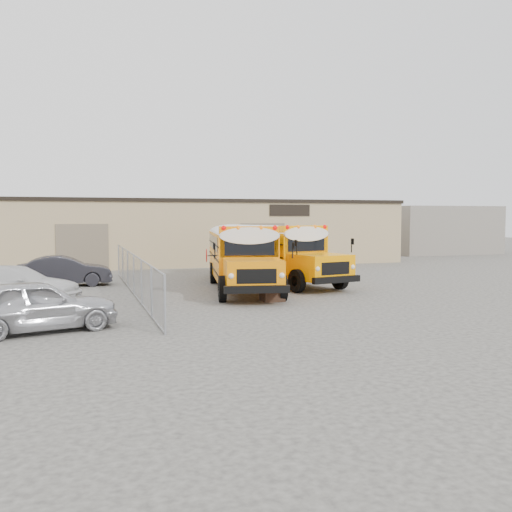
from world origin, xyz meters
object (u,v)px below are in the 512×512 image
object	(u,v)px
school_bus_left	(230,245)
car_silver	(36,305)
car_dark	(64,271)
school_bus_right	(218,243)
car_white	(16,285)
tarp_bundle	(272,285)

from	to	relation	value
school_bus_left	car_silver	size ratio (longest dim) A/B	2.30
car_silver	car_dark	bearing A→B (deg)	-18.06
school_bus_right	car_white	distance (m)	14.94
tarp_bundle	car_white	xyz separation A→B (m)	(-9.97, 2.60, 0.09)
car_white	school_bus_right	bearing A→B (deg)	-29.27
school_bus_right	school_bus_left	bearing A→B (deg)	-83.01
school_bus_right	car_silver	world-z (taller)	school_bus_right
car_silver	car_dark	size ratio (longest dim) A/B	1.03
school_bus_right	car_dark	xyz separation A→B (m)	(-9.08, -4.87, -1.02)
tarp_bundle	car_silver	world-z (taller)	car_silver
school_bus_left	car_dark	xyz separation A→B (m)	(-9.33, -2.84, -1.03)
school_bus_right	tarp_bundle	world-z (taller)	school_bus_right
car_white	car_dark	world-z (taller)	car_dark
tarp_bundle	car_white	bearing A→B (deg)	165.36
car_silver	car_white	xyz separation A→B (m)	(-1.14, 6.32, -0.05)
car_silver	car_white	size ratio (longest dim) A/B	0.91
school_bus_left	tarp_bundle	xyz separation A→B (m)	(-1.12, -10.80, -1.12)
tarp_bundle	car_dark	distance (m)	11.44
car_silver	car_dark	distance (m)	11.70
school_bus_right	car_silver	size ratio (longest dim) A/B	2.28
school_bus_right	car_silver	bearing A→B (deg)	-120.37
car_silver	school_bus_right	bearing A→B (deg)	-45.39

